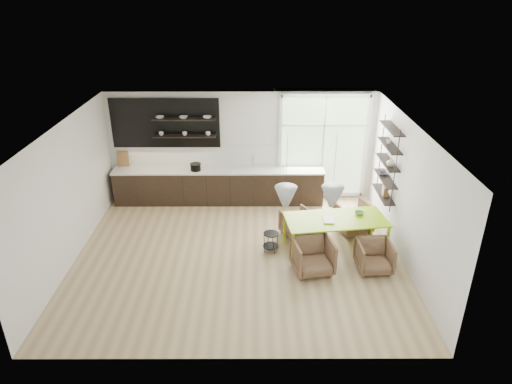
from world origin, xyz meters
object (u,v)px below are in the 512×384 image
(armchair_back_right, at_px, (353,217))
(armchair_front_left, at_px, (313,256))
(armchair_back_left, at_px, (297,223))
(armchair_front_right, at_px, (374,256))
(wire_stool, at_px, (271,240))
(dining_table, at_px, (336,221))

(armchair_back_right, distance_m, armchair_front_left, 2.03)
(armchair_back_left, distance_m, armchair_front_left, 1.48)
(armchair_back_left, height_order, armchair_back_right, armchair_back_right)
(armchair_front_right, height_order, wire_stool, armchair_front_right)
(dining_table, xyz_separation_m, wire_stool, (-1.39, -0.02, -0.45))
(armchair_front_left, distance_m, armchair_front_right, 1.27)
(wire_stool, bearing_deg, armchair_front_left, -42.72)
(dining_table, relative_size, wire_stool, 5.11)
(armchair_back_left, height_order, armchair_front_left, armchair_front_left)
(dining_table, bearing_deg, wire_stool, 173.22)
(wire_stool, bearing_deg, dining_table, 0.95)
(armchair_back_left, bearing_deg, armchair_front_left, 67.89)
(armchair_back_right, bearing_deg, armchair_back_left, -10.35)
(armchair_back_right, xyz_separation_m, armchair_front_right, (0.11, -1.63, -0.03))
(armchair_back_left, xyz_separation_m, armchair_back_right, (1.34, 0.20, 0.04))
(armchair_back_left, relative_size, wire_stool, 1.52)
(armchair_back_right, distance_m, armchair_front_right, 1.64)
(wire_stool, bearing_deg, armchair_back_left, 47.95)
(armchair_front_left, relative_size, armchair_front_right, 1.13)
(dining_table, xyz_separation_m, armchair_back_left, (-0.76, 0.68, -0.43))
(dining_table, relative_size, armchair_back_left, 3.36)
(armchair_front_right, relative_size, wire_stool, 1.59)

